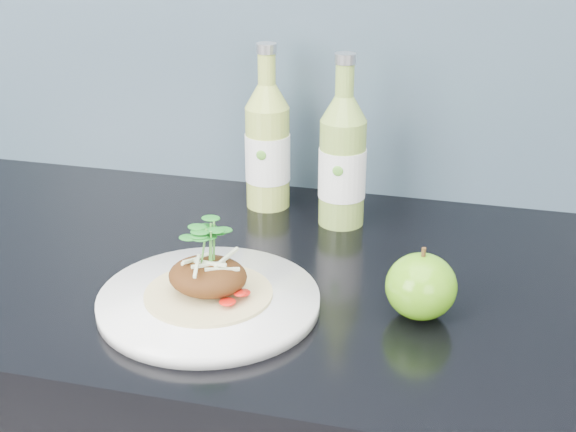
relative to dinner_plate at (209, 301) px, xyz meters
name	(u,v)px	position (x,y,z in m)	size (l,w,h in m)	color
dinner_plate	(209,301)	(0.00, 0.00, 0.00)	(0.33, 0.33, 0.02)	white
pork_taco	(208,274)	(0.00, 0.00, 0.04)	(0.15, 0.15, 0.10)	tan
green_apple	(421,286)	(0.24, 0.04, 0.03)	(0.10, 0.10, 0.09)	#37810E
cider_bottle_left	(268,147)	(-0.02, 0.32, 0.09)	(0.08, 0.08, 0.25)	#A6BC4E
cider_bottle_right	(342,162)	(0.10, 0.28, 0.09)	(0.08, 0.08, 0.25)	#85A645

